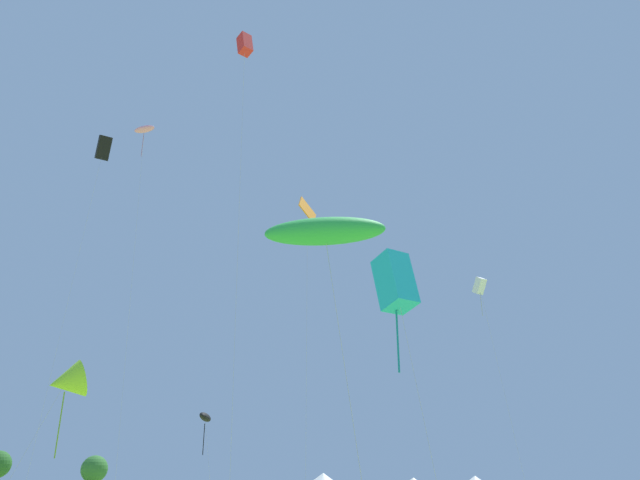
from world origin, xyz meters
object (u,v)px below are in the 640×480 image
Objects in this scene: kite_pink_parafoil at (144,131)px; kite_orange_diamond at (307,212)px; kite_lime_delta at (66,382)px; kite_white_box at (480,286)px; kite_black_parafoil at (205,417)px; kite_cyan_box at (395,282)px; kite_red_box at (245,46)px; kite_green_parafoil at (324,231)px; tree_distant_left at (94,469)px; kite_black_box at (104,148)px.

kite_orange_diamond is (16.69, 0.31, -10.10)m from kite_pink_parafoil.
kite_lime_delta is 0.45× the size of kite_white_box.
kite_orange_diamond is 18.87m from kite_white_box.
kite_white_box reaches higher than kite_black_parafoil.
kite_white_box is (6.79, 30.43, 8.84)m from kite_cyan_box.
kite_black_parafoil is 30.77m from kite_white_box.
kite_green_parafoil is at bearing -63.32° from kite_red_box.
kite_green_parafoil is at bearing -101.51° from kite_white_box.
kite_lime_delta is at bearing -89.70° from kite_black_parafoil.
kite_black_parafoil is 29.78m from kite_pink_parafoil.
kite_cyan_box is 78.21m from tree_distant_left.
kite_lime_delta is 38.47m from kite_white_box.
kite_pink_parafoil is 19.51m from kite_orange_diamond.
kite_lime_delta is at bearing -58.37° from kite_black_box.
kite_pink_parafoil is at bearing 106.20° from kite_lime_delta.
kite_black_box is 1.80× the size of kite_white_box.
kite_cyan_box reaches higher than tree_distant_left.
kite_orange_diamond reaches higher than kite_cyan_box.
kite_green_parafoil is 0.29× the size of kite_red_box.
kite_black_box is 6.34× the size of tree_distant_left.
kite_orange_diamond is at bearing 102.28° from kite_green_parafoil.
kite_white_box is (28.22, 23.22, 12.00)m from kite_lime_delta.
kite_orange_diamond is 0.70× the size of kite_black_box.
kite_black_parafoil is 30.95m from kite_black_box.
kite_cyan_box reaches higher than kite_black_parafoil.
kite_black_box is at bearing -141.19° from kite_black_parafoil.
kite_lime_delta is at bearing -63.23° from tree_distant_left.
kite_white_box is (32.00, 10.23, -14.92)m from kite_pink_parafoil.
tree_distant_left is at bearing 116.77° from kite_lime_delta.
kite_black_box is (-6.97, 4.46, 1.25)m from kite_pink_parafoil.
kite_pink_parafoil reaches higher than kite_white_box.
kite_lime_delta is at bearing 179.96° from kite_red_box.
kite_white_box is at bearing -5.55° from kite_black_parafoil.
kite_pink_parafoil reaches higher than kite_lime_delta.
kite_black_parafoil is 48.51m from kite_green_parafoil.
kite_lime_delta is 22.83m from kite_cyan_box.
kite_black_box is (-32.18, 24.65, 25.01)m from kite_cyan_box.
kite_green_parafoil is at bearing -49.46° from kite_black_box.
kite_red_box is (-9.16, 18.24, 23.42)m from kite_green_parafoil.
kite_white_box is at bearing 17.73° from kite_pink_parafoil.
kite_red_box is at bearing -42.09° from kite_pink_parafoil.
kite_lime_delta is 0.25× the size of kite_black_box.
kite_red_box is 71.67m from tree_distant_left.
kite_black_box is 51.10m from tree_distant_left.
tree_distant_left is (-46.88, 71.97, -5.35)m from kite_green_parafoil.
kite_pink_parafoil is 0.94× the size of kite_black_box.
kite_cyan_box is at bearing 81.49° from kite_green_parafoil.
kite_green_parafoil is at bearing -42.69° from kite_lime_delta.
kite_orange_diamond is at bearing -44.16° from kite_black_parafoil.
kite_orange_diamond reaches higher than kite_black_parafoil.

